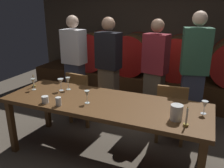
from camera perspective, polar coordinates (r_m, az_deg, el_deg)
The scene contains 23 objects.
ground_plane at distance 3.17m, azimuth 0.24°, elevation -17.71°, with size 7.79×7.79×0.00m, color brown.
back_wall at distance 5.27m, azimuth 12.34°, elevation 13.21°, with size 5.99×0.24×2.82m, color #473A2D.
barrel_shelf at distance 4.99m, azimuth 10.21°, elevation -0.61°, with size 5.39×0.90×0.51m, color #4C2D16.
wine_barrel_far_left at distance 5.26m, azimuth -4.19°, elevation 8.12°, with size 0.82×0.79×0.82m.
wine_barrel_center_left at distance 4.93m, azimuth 5.08°, elevation 7.37°, with size 0.82×0.79×0.82m.
wine_barrel_center_right at distance 4.74m, azimuth 15.94°, elevation 6.25°, with size 0.82×0.79×0.82m.
dining_table at distance 2.87m, azimuth -1.98°, elevation -5.55°, with size 2.49×0.85×0.78m.
chair_left at distance 3.82m, azimuth -7.42°, elevation -2.83°, with size 0.45×0.45×0.88m.
chair_right at distance 3.38m, azimuth 14.29°, elevation -6.28°, with size 0.43×0.43×0.88m.
guest_far_left at distance 4.09m, azimuth -9.11°, elevation 4.41°, with size 0.40×0.28×1.73m.
guest_center_left at distance 3.83m, azimuth -0.85°, elevation 3.57°, with size 0.41×0.28×1.71m.
guest_center_right at distance 3.85m, azimuth 10.40°, elevation 3.10°, with size 0.42×0.32×1.69m.
guest_far_right at distance 3.59m, azimuth 19.24°, elevation 2.32°, with size 0.42×0.32×1.81m.
candle_left at distance 3.49m, azimuth -18.52°, elevation 0.11°, with size 0.05×0.05×0.19m.
candle_right at distance 2.37m, azimuth 17.66°, elevation -8.52°, with size 0.05×0.05×0.21m.
pitcher at distance 2.46m, azimuth 15.44°, elevation -6.69°, with size 0.13×0.13×0.16m.
wine_glass_far_left at distance 3.35m, azimuth -18.69°, elevation 0.53°, with size 0.06×0.06×0.16m.
wine_glass_left at distance 3.22m, azimuth -12.41°, elevation 0.54°, with size 0.08×0.08×0.17m.
wine_glass_center at distance 3.24m, azimuth -10.68°, elevation 0.79°, with size 0.06×0.06×0.17m.
wine_glass_right at distance 2.76m, azimuth -6.12°, elevation -2.52°, with size 0.06×0.06×0.16m.
wine_glass_far_right at distance 2.67m, azimuth 21.66°, elevation -4.78°, with size 0.07×0.07×0.15m.
cup_left at distance 2.89m, azimuth -16.00°, elevation -3.68°, with size 0.08×0.08×0.08m, color white.
cup_right at distance 2.77m, azimuth -12.94°, elevation -4.16°, with size 0.07×0.07×0.10m, color white.
Camera 1 is at (0.97, -2.36, 1.89)m, focal length 37.48 mm.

